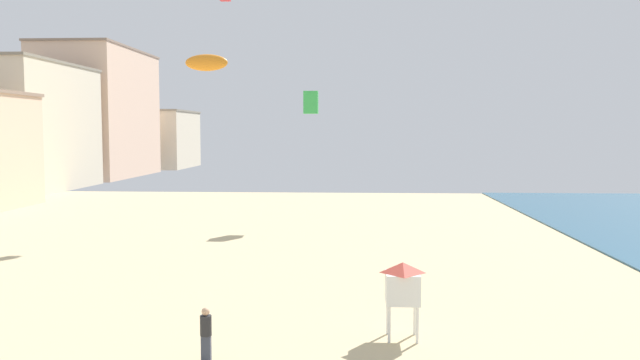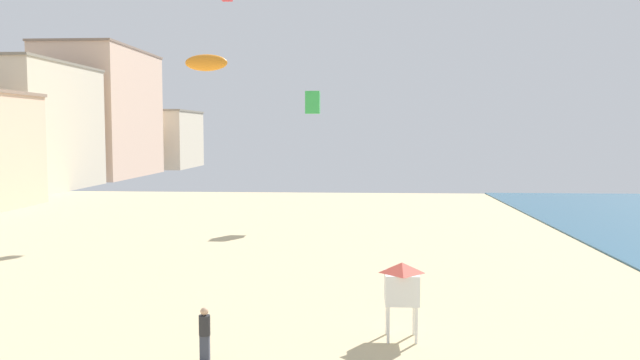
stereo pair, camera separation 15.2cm
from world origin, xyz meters
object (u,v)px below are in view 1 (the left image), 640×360
at_px(lifeguard_stand, 403,284).
at_px(kite_green_box, 311,102).
at_px(kite_flyer, 206,332).
at_px(kite_orange_parafoil, 207,63).

xyz_separation_m(lifeguard_stand, kite_green_box, (-4.86, 26.55, 7.08)).
distance_m(kite_flyer, lifeguard_stand, 6.50).
height_order(kite_flyer, lifeguard_stand, lifeguard_stand).
distance_m(lifeguard_stand, kite_green_box, 27.91).
height_order(kite_flyer, kite_orange_parafoil, kite_orange_parafoil).
xyz_separation_m(kite_flyer, lifeguard_stand, (5.95, 2.45, 0.92)).
bearing_deg(lifeguard_stand, kite_green_box, 122.94).
bearing_deg(kite_green_box, lifeguard_stand, -79.63).
bearing_deg(lifeguard_stand, kite_orange_parafoil, -175.69).
bearing_deg(kite_flyer, kite_orange_parafoil, 169.01).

